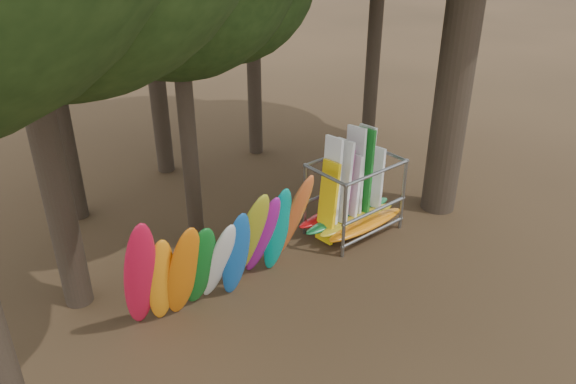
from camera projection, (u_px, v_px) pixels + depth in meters
ground at (310, 269)px, 14.03m from camera, size 120.00×120.00×0.00m
kayak_row at (223, 253)px, 12.29m from camera, size 4.65×1.64×3.17m
storage_rack at (353, 199)px, 15.23m from camera, size 3.15×1.56×2.92m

